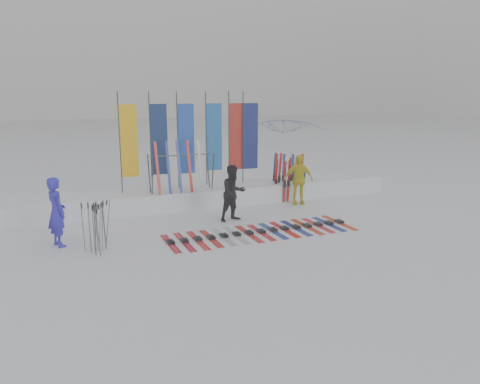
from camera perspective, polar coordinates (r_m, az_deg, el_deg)
name	(u,v)px	position (r m, az deg, el deg)	size (l,w,h in m)	color
ground	(257,243)	(12.00, 2.05, -6.23)	(120.00, 120.00, 0.00)	white
snow_bank	(201,196)	(16.07, -4.75, -0.43)	(14.00, 1.60, 0.60)	white
person_blue	(57,212)	(12.40, -21.45, -2.28)	(0.64, 0.42, 1.75)	#2620BD
person_black	(233,193)	(13.86, -0.80, -0.13)	(0.82, 0.64, 1.68)	black
person_yellow	(298,179)	(16.06, 7.13, 1.54)	(1.01, 0.42, 1.72)	yellow
tent_canopy	(285,153)	(18.21, 5.47, 4.70)	(3.16, 3.22, 2.90)	white
ski_row	(261,231)	(12.85, 2.61, -4.82)	(5.24, 1.70, 0.07)	#B60E1A
pole_cluster	(97,227)	(11.73, -17.06, -4.13)	(0.69, 0.72, 1.25)	#595B60
feather_flags	(197,138)	(15.90, -5.31, 6.52)	(4.81, 0.27, 3.20)	#383A3F
ski_rack	(181,167)	(15.28, -7.19, 3.00)	(2.04, 0.80, 1.23)	#383A3F
upright_skis	(287,177)	(16.95, 5.70, 1.86)	(1.56, 1.01, 1.68)	silver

